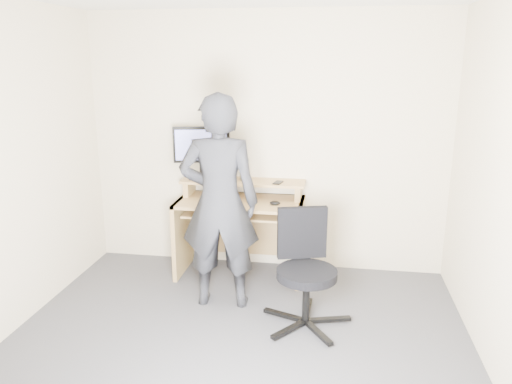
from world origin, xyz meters
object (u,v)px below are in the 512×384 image
(office_chair, at_px, (305,265))
(monitor, at_px, (202,148))
(desk, at_px, (242,218))
(person, at_px, (219,203))

(office_chair, bearing_deg, monitor, 122.43)
(desk, bearing_deg, person, -94.75)
(monitor, bearing_deg, person, -78.29)
(person, bearing_deg, office_chair, 158.58)
(office_chair, distance_m, person, 0.86)
(monitor, height_order, person, person)
(desk, xyz_separation_m, person, (-0.06, -0.69, 0.36))
(desk, xyz_separation_m, monitor, (-0.40, 0.06, 0.67))
(office_chair, relative_size, person, 0.50)
(office_chair, height_order, person, person)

